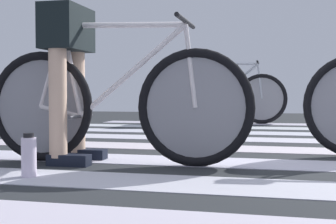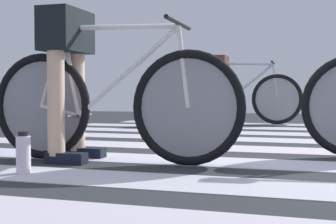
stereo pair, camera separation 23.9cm
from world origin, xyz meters
name	(u,v)px [view 1 (the left image)]	position (x,y,z in m)	size (l,w,h in m)	color
ground	(263,155)	(0.00, 0.00, 0.01)	(18.00, 14.00, 0.02)	#26292C
crosswalk_markings	(263,149)	(-0.01, 0.25, 0.02)	(5.48, 6.55, 0.00)	silver
bicycle_1_of_3	(114,103)	(-0.89, -0.72, 0.41)	(1.74, 0.52, 0.93)	black
cyclist_1_of_3	(68,62)	(-1.20, -0.73, 0.67)	(0.31, 0.41, 1.00)	beige
bicycle_3_of_3	(226,97)	(-0.66, 3.35, 0.41)	(1.74, 0.52, 0.93)	black
cyclist_3_of_3	(205,79)	(-0.97, 3.34, 0.66)	(0.32, 0.41, 0.99)	brown
water_bottle	(29,156)	(-1.17, -1.28, 0.13)	(0.08, 0.08, 0.24)	white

